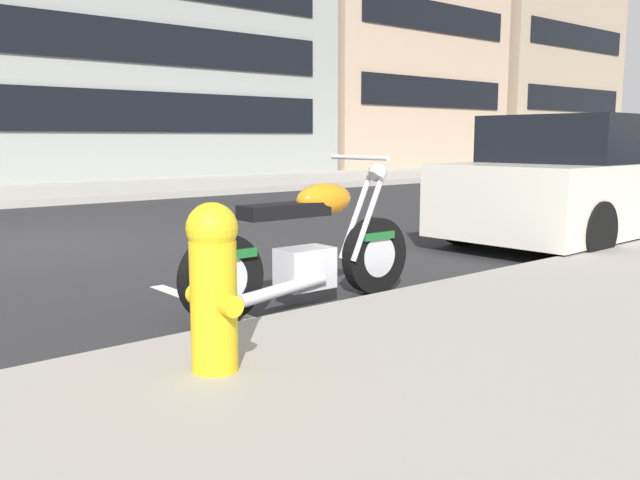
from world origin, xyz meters
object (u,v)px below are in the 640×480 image
(parked_motorcycle, at_px, (308,250))
(car_opposite_curb, at_px, (604,154))
(parked_car_across_street, at_px, (584,183))
(fire_hydrant, at_px, (213,283))

(parked_motorcycle, relative_size, car_opposite_curb, 0.48)
(parked_car_across_street, xyz_separation_m, fire_hydrant, (-6.05, -1.51, -0.14))
(car_opposite_curb, bearing_deg, parked_motorcycle, 22.91)
(parked_motorcycle, height_order, fire_hydrant, parked_motorcycle)
(parked_car_across_street, distance_m, car_opposite_curb, 16.96)
(parked_motorcycle, distance_m, fire_hydrant, 1.85)
(car_opposite_curb, xyz_separation_m, fire_hydrant, (-21.20, -9.14, -0.14))
(parked_motorcycle, height_order, parked_car_across_street, parked_car_across_street)
(car_opposite_curb, bearing_deg, parked_car_across_street, 27.51)
(fire_hydrant, bearing_deg, parked_motorcycle, 37.27)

